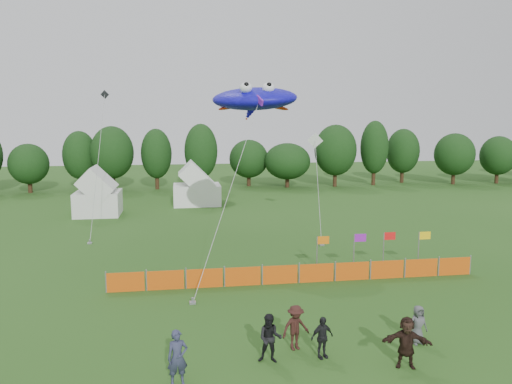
{
  "coord_description": "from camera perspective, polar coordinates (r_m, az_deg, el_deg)",
  "views": [
    {
      "loc": [
        -3.63,
        -17.56,
        8.7
      ],
      "look_at": [
        0.0,
        6.0,
        5.2
      ],
      "focal_mm": 35.0,
      "sensor_mm": 36.0,
      "label": 1
    }
  ],
  "objects": [
    {
      "name": "barrier_fence",
      "position": [
        27.09,
        4.85,
        -9.3
      ],
      "size": [
        19.9,
        0.06,
        1.0
      ],
      "color": "#D24E0B",
      "rests_on": "ground"
    },
    {
      "name": "spectator_f",
      "position": [
        19.05,
        16.82,
        -16.11
      ],
      "size": [
        1.8,
        1.04,
        1.85
      ],
      "primitive_type": "imported",
      "rotation": [
        0.0,
        0.0,
        -0.31
      ],
      "color": "black",
      "rests_on": "ground"
    },
    {
      "name": "ground",
      "position": [
        19.93,
        2.76,
        -17.54
      ],
      "size": [
        160.0,
        160.0,
        0.0
      ],
      "primitive_type": "plane",
      "color": "#234C16",
      "rests_on": "ground"
    },
    {
      "name": "spectator_a",
      "position": [
        17.43,
        -8.96,
        -18.2
      ],
      "size": [
        0.74,
        0.54,
        1.87
      ],
      "primitive_type": "imported",
      "rotation": [
        0.0,
        0.0,
        0.15
      ],
      "color": "#2E314D",
      "rests_on": "ground"
    },
    {
      "name": "spectator_b",
      "position": [
        18.64,
        1.63,
        -16.39
      ],
      "size": [
        1.02,
        0.88,
        1.79
      ],
      "primitive_type": "imported",
      "rotation": [
        0.0,
        0.0,
        -0.26
      ],
      "color": "black",
      "rests_on": "ground"
    },
    {
      "name": "small_kite_dark",
      "position": [
        40.66,
        -17.56,
        3.83
      ],
      "size": [
        0.82,
        8.69,
        11.11
      ],
      "color": "black",
      "rests_on": "ground"
    },
    {
      "name": "spectator_c",
      "position": [
        19.63,
        4.54,
        -15.18
      ],
      "size": [
        1.26,
        0.94,
        1.74
      ],
      "primitive_type": "imported",
      "rotation": [
        0.0,
        0.0,
        0.29
      ],
      "color": "black",
      "rests_on": "ground"
    },
    {
      "name": "spectator_d",
      "position": [
        19.15,
        7.56,
        -16.14
      ],
      "size": [
        0.99,
        0.63,
        1.57
      ],
      "primitive_type": "imported",
      "rotation": [
        0.0,
        0.0,
        0.29
      ],
      "color": "black",
      "rests_on": "ground"
    },
    {
      "name": "flag_row",
      "position": [
        29.51,
        13.08,
        -6.01
      ],
      "size": [
        6.73,
        0.61,
        2.29
      ],
      "color": "gray",
      "rests_on": "ground"
    },
    {
      "name": "spectator_e",
      "position": [
        21.05,
        18.02,
        -14.22
      ],
      "size": [
        0.8,
        0.57,
        1.53
      ],
      "primitive_type": "imported",
      "rotation": [
        0.0,
        0.0,
        0.12
      ],
      "color": "#4B4C50",
      "rests_on": "ground"
    },
    {
      "name": "tent_right",
      "position": [
        51.22,
        -6.78,
        0.45
      ],
      "size": [
        4.81,
        3.84,
        3.39
      ],
      "color": "white",
      "rests_on": "ground"
    },
    {
      "name": "small_kite_white",
      "position": [
        39.43,
        6.95,
        3.1
      ],
      "size": [
        2.15,
        7.43,
        7.59
      ],
      "color": "white",
      "rests_on": "ground"
    },
    {
      "name": "tent_left",
      "position": [
        47.63,
        -17.62,
        -0.39
      ],
      "size": [
        4.02,
        4.02,
        3.55
      ],
      "color": "silver",
      "rests_on": "ground"
    },
    {
      "name": "stingray_kite",
      "position": [
        33.32,
        -0.25,
        10.54
      ],
      "size": [
        8.1,
        17.37,
        11.03
      ],
      "color": "#160FD5",
      "rests_on": "ground"
    },
    {
      "name": "treeline",
      "position": [
        62.87,
        -3.97,
        4.21
      ],
      "size": [
        104.57,
        8.78,
        8.36
      ],
      "color": "#382314",
      "rests_on": "ground"
    }
  ]
}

